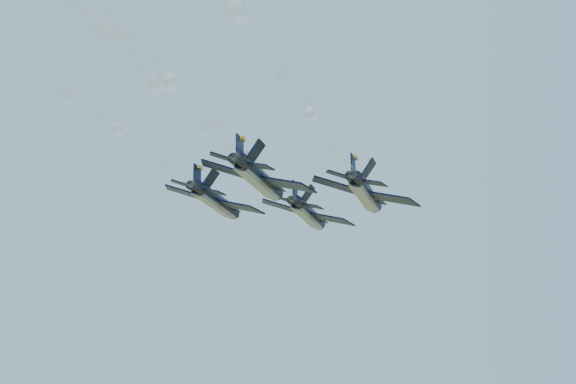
{
  "coord_description": "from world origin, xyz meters",
  "views": [
    {
      "loc": [
        0.16,
        -90.25,
        77.05
      ],
      "look_at": [
        -0.58,
        3.48,
        94.34
      ],
      "focal_mm": 55.0,
      "sensor_mm": 36.0,
      "label": 1
    }
  ],
  "objects_px": {
    "jet_lead": "(309,214)",
    "jet_right": "(366,194)",
    "jet_slot": "(260,179)",
    "jet_left": "(217,202)"
  },
  "relations": [
    {
      "from": "jet_lead",
      "to": "jet_right",
      "type": "bearing_deg",
      "value": -51.93
    },
    {
      "from": "jet_slot",
      "to": "jet_left",
      "type": "bearing_deg",
      "value": 127.65
    },
    {
      "from": "jet_right",
      "to": "jet_left",
      "type": "bearing_deg",
      "value": 178.74
    },
    {
      "from": "jet_left",
      "to": "jet_slot",
      "type": "distance_m",
      "value": 13.39
    },
    {
      "from": "jet_slot",
      "to": "jet_lead",
      "type": "bearing_deg",
      "value": 91.84
    },
    {
      "from": "jet_lead",
      "to": "jet_slot",
      "type": "height_order",
      "value": "same"
    },
    {
      "from": "jet_lead",
      "to": "jet_slot",
      "type": "xyz_separation_m",
      "value": [
        -4.93,
        -21.11,
        0.0
      ]
    },
    {
      "from": "jet_lead",
      "to": "jet_left",
      "type": "distance_m",
      "value": 13.36
    },
    {
      "from": "jet_left",
      "to": "jet_slot",
      "type": "height_order",
      "value": "same"
    },
    {
      "from": "jet_lead",
      "to": "jet_left",
      "type": "height_order",
      "value": "same"
    }
  ]
}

